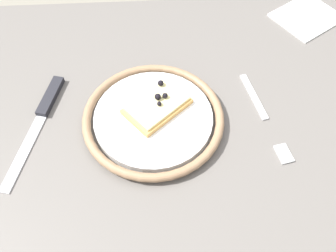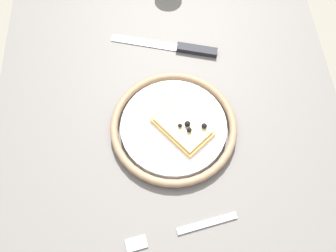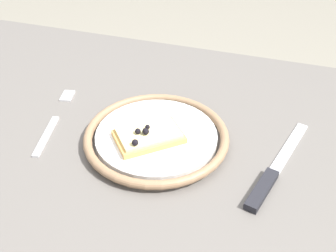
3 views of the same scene
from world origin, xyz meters
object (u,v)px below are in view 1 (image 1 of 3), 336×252
Objects in this scene: knife at (44,110)px; fork at (264,116)px; dining_table at (166,157)px; pizza_slice_near at (157,105)px; plate at (153,118)px; napkin at (307,17)px.

knife is 1.18× the size of fork.
pizza_slice_near is (0.01, -0.03, 0.14)m from dining_table.
plate is at bearing 170.40° from knife.
knife is 0.60m from napkin.
pizza_slice_near is at bearing -114.03° from plate.
pizza_slice_near reaches higher than dining_table.
knife is at bearing -10.76° from dining_table.
fork is (-0.20, 0.00, -0.01)m from plate.
plate is 1.92× the size of pizza_slice_near.
pizza_slice_near is 0.55× the size of knife.
plate reaches higher than knife.
pizza_slice_near reaches higher than plate.
napkin is at bearing -119.78° from fork.
fork is at bearing 179.69° from plate.
pizza_slice_near is 0.19m from fork.
dining_table is at bearing 119.69° from pizza_slice_near.
fork and napkin have the same top height.
plate is at bearing -0.31° from fork.
dining_table is 4.42× the size of plate.
knife is 0.40m from fork.
knife reaches higher than fork.
pizza_slice_near is (-0.01, -0.02, 0.01)m from plate.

